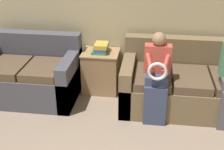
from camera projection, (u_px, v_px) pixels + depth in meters
The scene contains 6 objects.
wall_back at pixel (135, 4), 4.48m from camera, with size 7.23×0.06×2.55m.
couch_main at pixel (189, 85), 4.30m from camera, with size 1.84×0.98×0.88m.
couch_side at pixel (31, 76), 4.54m from camera, with size 1.36×0.92×0.88m.
child_left_seated at pixel (157, 75), 3.85m from camera, with size 0.34×0.37×1.15m.
side_shelf at pixel (101, 71), 4.70m from camera, with size 0.54×0.47×0.62m.
book_stack at pixel (101, 48), 4.53m from camera, with size 0.23×0.31×0.14m.
Camera 1 is at (0.28, -1.46, 2.30)m, focal length 50.00 mm.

